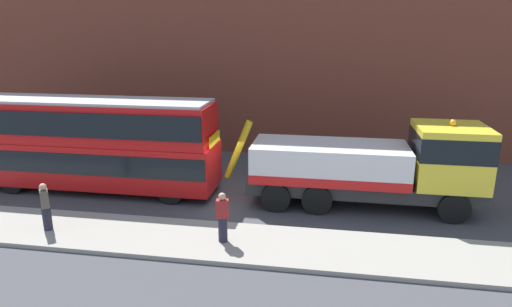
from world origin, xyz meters
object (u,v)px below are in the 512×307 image
Objects in this scene: double_decker_bus at (92,141)px; pedestrian_onlooker at (46,207)px; pedestrian_bystander at (223,218)px; recovery_tow_truck at (375,165)px.

double_decker_bus is 6.46× the size of pedestrian_onlooker.
pedestrian_bystander is at bearing -36.29° from pedestrian_onlooker.
pedestrian_bystander is (6.86, -4.22, -1.25)m from double_decker_bus.
double_decker_bus is at bearing 179.91° from recovery_tow_truck.
recovery_tow_truck is 5.93× the size of pedestrian_bystander.
pedestrian_bystander is at bearing -31.73° from double_decker_bus.
pedestrian_onlooker is (-11.40, -4.39, -0.77)m from recovery_tow_truck.
pedestrian_onlooker is 6.26m from pedestrian_bystander.
recovery_tow_truck is 6.71m from pedestrian_bystander.
pedestrian_bystander is at bearing -140.73° from recovery_tow_truck.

